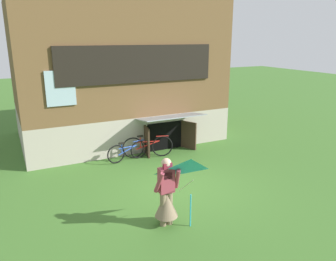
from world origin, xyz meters
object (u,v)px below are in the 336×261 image
object	(u,v)px
kite	(191,178)
bicycle_blue	(128,151)
bicycle_red	(148,147)
person	(166,198)

from	to	relation	value
kite	bicycle_blue	distance (m)	4.84
kite	bicycle_red	distance (m)	4.95
bicycle_red	bicycle_blue	world-z (taller)	bicycle_red
kite	bicycle_red	xyz separation A→B (m)	(1.05, 4.75, -0.91)
kite	bicycle_red	bearing A→B (deg)	77.50
person	kite	distance (m)	0.88
person	bicycle_red	distance (m)	4.42
person	bicycle_blue	size ratio (longest dim) A/B	1.06
kite	bicycle_blue	world-z (taller)	kite
person	bicycle_red	xyz separation A→B (m)	(1.34, 4.20, -0.28)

